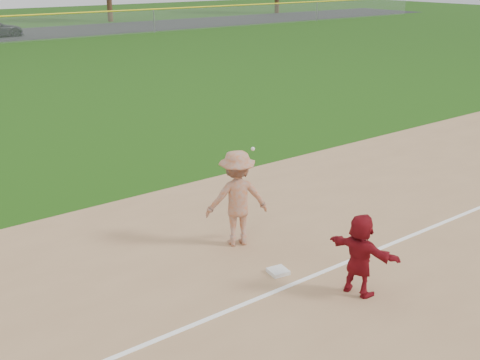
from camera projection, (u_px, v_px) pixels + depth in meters
ground at (286, 261)px, 11.99m from camera, size 160.00×160.00×0.00m
foul_line at (314, 276)px, 11.38m from camera, size 60.00×0.10×0.01m
first_base at (278, 271)px, 11.47m from camera, size 0.40×0.40×0.08m
base_runner at (360, 255)px, 10.55m from camera, size 0.69×1.46×1.52m
first_base_play at (237, 198)px, 12.40m from camera, size 1.51×1.22×2.22m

